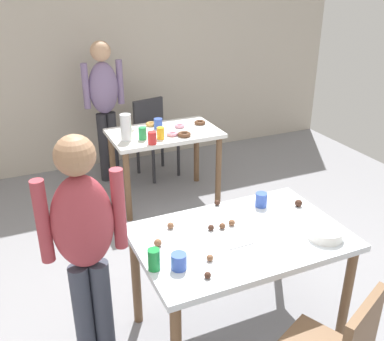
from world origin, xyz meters
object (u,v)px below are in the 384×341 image
object	(u,v)px
dining_table_far	(164,143)
mixing_bowl	(325,233)
soda_can	(154,260)
pitcher_far	(126,127)
dining_table_near	(240,248)
person_girl_near	(85,243)
person_adult_far	(104,100)
chair_far_table	(154,133)

from	to	relation	value
dining_table_far	mixing_bowl	xyz separation A→B (m)	(0.20, -2.18, 0.15)
soda_can	pitcher_far	xyz separation A→B (m)	(0.43, 1.97, 0.06)
dining_table_near	soda_can	size ratio (longest dim) A/B	10.34
person_girl_near	person_adult_far	world-z (taller)	person_adult_far
person_girl_near	person_adult_far	distance (m)	2.71
chair_far_table	pitcher_far	world-z (taller)	pitcher_far
dining_table_far	person_girl_near	xyz separation A→B (m)	(-1.15, -1.89, 0.27)
chair_far_table	person_adult_far	xyz separation A→B (m)	(-0.53, 0.03, 0.44)
person_adult_far	mixing_bowl	xyz separation A→B (m)	(0.61, -2.90, -0.16)
person_adult_far	soda_can	bearing A→B (deg)	-98.71
mixing_bowl	soda_can	distance (m)	1.04
person_girl_near	pitcher_far	world-z (taller)	person_girl_near
dining_table_near	dining_table_far	distance (m)	1.96
person_adult_far	pitcher_far	world-z (taller)	person_adult_far
dining_table_far	person_adult_far	distance (m)	0.88
soda_can	dining_table_near	bearing A→B (deg)	10.20
mixing_bowl	pitcher_far	size ratio (longest dim) A/B	0.85
dining_table_far	person_adult_far	size ratio (longest dim) A/B	0.69
person_adult_far	dining_table_near	bearing A→B (deg)	-86.44
person_girl_near	mixing_bowl	size ratio (longest dim) A/B	7.14
person_girl_near	mixing_bowl	world-z (taller)	person_girl_near
dining_table_near	soda_can	distance (m)	0.62
chair_far_table	person_adult_far	distance (m)	0.69
chair_far_table	mixing_bowl	world-z (taller)	chair_far_table
person_adult_far	pitcher_far	distance (m)	0.80
dining_table_far	mixing_bowl	size ratio (longest dim) A/B	5.11
dining_table_near	mixing_bowl	size ratio (longest dim) A/B	6.00
person_girl_near	pitcher_far	xyz separation A→B (m)	(0.75, 1.81, -0.02)
dining_table_far	pitcher_far	size ratio (longest dim) A/B	4.32
chair_far_table	soda_can	distance (m)	2.92
mixing_bowl	person_girl_near	bearing A→B (deg)	167.91
mixing_bowl	soda_can	world-z (taller)	soda_can
person_girl_near	chair_far_table	bearing A→B (deg)	63.62
mixing_bowl	pitcher_far	xyz separation A→B (m)	(-0.61, 2.10, 0.09)
dining_table_near	chair_far_table	xyz separation A→B (m)	(0.36, 2.63, -0.16)
person_adult_far	mixing_bowl	world-z (taller)	person_adult_far
dining_table_near	mixing_bowl	xyz separation A→B (m)	(0.44, -0.23, 0.12)
dining_table_near	pitcher_far	world-z (taller)	pitcher_far
dining_table_near	dining_table_far	world-z (taller)	same
dining_table_near	mixing_bowl	bearing A→B (deg)	-27.53
chair_far_table	soda_can	xyz separation A→B (m)	(-0.96, -2.74, 0.31)
person_girl_near	person_adult_far	xyz separation A→B (m)	(0.74, 2.61, 0.04)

